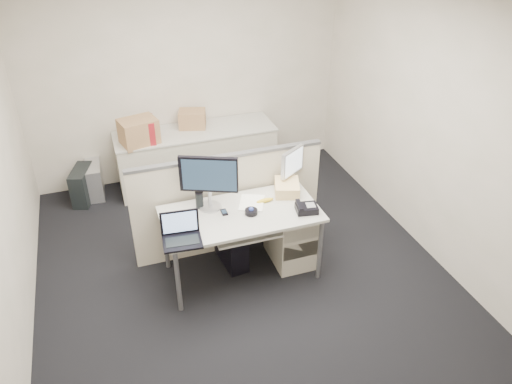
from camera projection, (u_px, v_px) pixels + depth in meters
name	position (u px, v px, depth m)	size (l,w,h in m)	color
floor	(242.00, 272.00, 5.12)	(4.00, 4.50, 0.01)	black
wall_back	(186.00, 76.00, 6.21)	(4.00, 0.02, 2.70)	beige
wall_front	(368.00, 344.00, 2.59)	(4.00, 0.02, 2.70)	beige
wall_right	(432.00, 125.00, 4.95)	(0.02, 4.50, 2.70)	beige
desk	(241.00, 218.00, 4.76)	(1.50, 0.75, 0.73)	#B4B1A9
keyboard_tray	(247.00, 233.00, 4.64)	(0.62, 0.32, 0.02)	#B4B1A9
drawer_pedestal	(291.00, 233.00, 5.13)	(0.40, 0.55, 0.65)	beige
cubicle_partition	(228.00, 204.00, 5.18)	(2.00, 0.06, 1.10)	beige
back_counter	(197.00, 157.00, 6.48)	(2.00, 0.60, 0.72)	beige
monitor_main	(209.00, 183.00, 4.66)	(0.55, 0.21, 0.55)	black
monitor_small	(292.00, 168.00, 5.06)	(0.33, 0.17, 0.40)	#B7B7BC
laptop	(181.00, 231.00, 4.27)	(0.34, 0.25, 0.25)	black
trackball	(251.00, 212.00, 4.70)	(0.12, 0.12, 0.05)	black
desk_phone	(307.00, 209.00, 4.73)	(0.20, 0.16, 0.06)	black
paper_stack	(252.00, 203.00, 4.86)	(0.23, 0.29, 0.01)	white
sticky_pad	(259.00, 209.00, 4.78)	(0.07, 0.07, 0.01)	yellow
travel_mug	(199.00, 200.00, 4.77)	(0.07, 0.07, 0.16)	black
banana	(265.00, 200.00, 4.88)	(0.18, 0.04, 0.04)	yellow
cellphone	(224.00, 212.00, 4.72)	(0.05, 0.10, 0.01)	black
manila_folders	(287.00, 187.00, 5.01)	(0.24, 0.31, 0.11)	#F3BF84
keyboard	(251.00, 228.00, 4.67)	(0.48, 0.17, 0.03)	black
pc_tower_desk	(231.00, 243.00, 5.14)	(0.20, 0.49, 0.46)	black
pc_tower_spare_dark	(83.00, 185.00, 6.16)	(0.19, 0.46, 0.43)	black
pc_tower_spare_silver	(95.00, 180.00, 6.28)	(0.18, 0.46, 0.43)	#B7B7BC
cardboard_box_left	(139.00, 132.00, 5.91)	(0.42, 0.32, 0.32)	#AC794E
cardboard_box_right	(192.00, 120.00, 6.32)	(0.33, 0.26, 0.24)	#AC794E
red_binder	(151.00, 130.00, 5.98)	(0.08, 0.32, 0.30)	#A31A21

